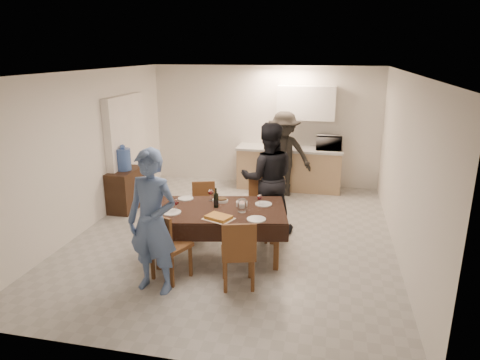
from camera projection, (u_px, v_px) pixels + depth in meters
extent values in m
cube|color=#A9A9A4|center=(235.00, 235.00, 7.01)|extent=(5.00, 6.00, 0.02)
cube|color=white|center=(234.00, 72.00, 6.25)|extent=(5.00, 6.00, 0.02)
cube|color=silver|center=(265.00, 126.00, 9.44)|extent=(5.00, 0.02, 2.60)
cube|color=silver|center=(160.00, 237.00, 3.83)|extent=(5.00, 0.02, 2.60)
cube|color=silver|center=(89.00, 151.00, 7.14)|extent=(0.02, 6.00, 2.60)
cube|color=silver|center=(404.00, 167.00, 6.13)|extent=(0.02, 6.00, 2.60)
cube|color=white|center=(127.00, 150.00, 8.31)|extent=(0.15, 1.40, 2.10)
cube|color=#A38361|center=(289.00, 169.00, 9.27)|extent=(2.20, 0.60, 0.86)
cube|color=#B0B0AB|center=(290.00, 149.00, 9.14)|extent=(2.24, 0.64, 0.05)
cube|color=white|center=(306.00, 103.00, 8.93)|extent=(1.20, 0.34, 0.70)
cube|color=black|center=(219.00, 210.00, 6.11)|extent=(2.07, 1.46, 0.04)
cube|color=brown|center=(219.00, 234.00, 6.22)|extent=(0.07, 0.07, 0.70)
cube|color=brown|center=(171.00, 246.00, 5.57)|extent=(0.57, 0.57, 0.05)
cube|color=brown|center=(164.00, 234.00, 5.32)|extent=(0.41, 0.21, 0.46)
cube|color=brown|center=(238.00, 253.00, 5.39)|extent=(0.52, 0.52, 0.05)
cube|color=brown|center=(235.00, 241.00, 5.14)|extent=(0.41, 0.16, 0.45)
cube|color=brown|center=(204.00, 210.00, 6.99)|extent=(0.48, 0.48, 0.05)
cube|color=brown|center=(201.00, 200.00, 6.77)|extent=(0.37, 0.15, 0.41)
cube|color=brown|center=(258.00, 210.00, 6.79)|extent=(0.48, 0.48, 0.05)
cube|color=brown|center=(256.00, 199.00, 6.53)|extent=(0.44, 0.09, 0.47)
cube|color=black|center=(126.00, 190.00, 8.07)|extent=(0.41, 0.83, 0.77)
cylinder|color=#4871C8|center=(123.00, 159.00, 7.90)|extent=(0.27, 0.27, 0.41)
cylinder|color=white|center=(242.00, 206.00, 5.96)|extent=(0.12, 0.12, 0.18)
cube|color=#BB8636|center=(219.00, 217.00, 5.72)|extent=(0.46, 0.40, 0.05)
cylinder|color=silver|center=(242.00, 204.00, 6.20)|extent=(0.17, 0.17, 0.07)
cylinder|color=silver|center=(220.00, 201.00, 6.37)|extent=(0.21, 0.21, 0.04)
cylinder|color=silver|center=(171.00, 212.00, 5.94)|extent=(0.27, 0.27, 0.02)
cylinder|color=silver|center=(256.00, 219.00, 5.70)|extent=(0.25, 0.25, 0.01)
cylinder|color=silver|center=(186.00, 198.00, 6.50)|extent=(0.23, 0.23, 0.01)
cylinder|color=silver|center=(263.00, 204.00, 6.26)|extent=(0.25, 0.25, 0.01)
imported|color=white|center=(329.00, 143.00, 8.92)|extent=(0.53, 0.36, 0.29)
imported|color=#506C9E|center=(152.00, 222.00, 5.18)|extent=(0.72, 0.53, 1.82)
imported|color=black|center=(268.00, 178.00, 6.92)|extent=(1.01, 0.86, 1.83)
imported|color=black|center=(284.00, 154.00, 8.74)|extent=(1.12, 0.65, 1.74)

